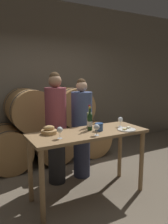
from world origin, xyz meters
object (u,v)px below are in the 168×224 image
(blue_crock, at_px, (99,127))
(wine_glass_center, at_px, (120,120))
(bread_basket, at_px, (49,131))
(wine_glass_left, at_px, (97,127))
(person_right, at_px, (82,128))
(wine_bottle_white, at_px, (89,120))
(tasting_table, at_px, (88,142))
(wine_glass_far_left, at_px, (60,130))
(cheese_plate, at_px, (127,129))
(person_left, at_px, (56,128))
(wine_bottle_red, at_px, (90,122))

(blue_crock, xyz_separation_m, wine_glass_center, (0.40, 0.05, 0.05))
(bread_basket, distance_m, wine_glass_left, 0.62)
(person_right, relative_size, wine_glass_center, 11.25)
(wine_bottle_white, distance_m, wine_glass_left, 0.43)
(person_right, height_order, bread_basket, person_right)
(tasting_table, distance_m, wine_glass_far_left, 0.54)
(cheese_plate, bearing_deg, wine_glass_center, 77.69)
(person_right, xyz_separation_m, wine_bottle_white, (-0.08, -0.38, 0.22))
(wine_bottle_white, xyz_separation_m, cheese_plate, (0.37, -0.39, -0.11))
(bread_basket, bearing_deg, wine_glass_center, -6.70)
(bread_basket, distance_m, wine_glass_far_left, 0.26)
(person_left, relative_size, person_right, 1.06)
(blue_crock, relative_size, bread_basket, 0.57)
(wine_glass_center, bearing_deg, cheese_plate, -102.31)
(wine_bottle_white, bearing_deg, bread_basket, -174.23)
(tasting_table, relative_size, wine_bottle_white, 4.92)
(wine_glass_left, bearing_deg, bread_basket, 145.79)
(cheese_plate, distance_m, wine_glass_left, 0.51)
(person_right, relative_size, wine_bottle_red, 4.94)
(person_left, relative_size, wine_bottle_red, 5.25)
(cheese_plate, relative_size, wine_glass_left, 1.73)
(person_right, height_order, wine_glass_center, person_right)
(person_left, distance_m, blue_crock, 0.74)
(wine_glass_left, relative_size, wine_glass_center, 1.00)
(cheese_plate, xyz_separation_m, wine_glass_center, (0.04, 0.20, 0.10))
(person_left, xyz_separation_m, person_right, (0.45, -0.00, -0.06))
(wine_glass_far_left, distance_m, wine_glass_left, 0.47)
(person_left, xyz_separation_m, wine_glass_center, (0.79, -0.57, 0.15))
(tasting_table, height_order, wine_bottle_white, wine_bottle_white)
(wine_bottle_red, bearing_deg, blue_crock, -41.56)
(cheese_plate, bearing_deg, blue_crock, 156.82)
(tasting_table, distance_m, wine_glass_left, 0.33)
(person_right, relative_size, wine_glass_far_left, 11.25)
(wine_bottle_white, xyz_separation_m, wine_glass_far_left, (-0.60, -0.32, -0.01))
(cheese_plate, xyz_separation_m, wine_glass_far_left, (-0.97, 0.07, 0.10))
(bread_basket, height_order, wine_glass_center, wine_glass_center)
(person_right, xyz_separation_m, wine_bottle_red, (-0.16, -0.53, 0.22))
(cheese_plate, bearing_deg, tasting_table, 160.03)
(tasting_table, relative_size, blue_crock, 14.27)
(wine_bottle_white, bearing_deg, wine_glass_left, -107.57)
(person_left, xyz_separation_m, cheese_plate, (0.74, -0.77, 0.05))
(wine_bottle_red, distance_m, cheese_plate, 0.52)
(person_left, distance_m, cheese_plate, 1.07)
(person_right, height_order, wine_glass_far_left, person_right)
(person_right, distance_m, blue_crock, 0.64)
(wine_bottle_red, xyz_separation_m, wine_bottle_white, (0.08, 0.15, -0.00))
(blue_crock, bearing_deg, person_right, 84.52)
(tasting_table, bearing_deg, person_left, 112.15)
(wine_glass_left, bearing_deg, wine_bottle_red, 79.09)
(cheese_plate, distance_m, wine_glass_far_left, 0.98)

